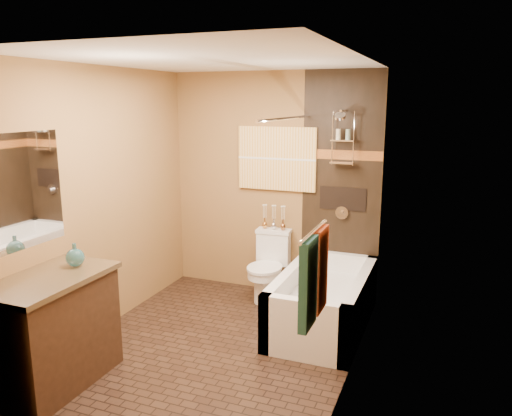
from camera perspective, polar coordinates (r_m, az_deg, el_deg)
The scene contains 23 objects.
floor at distance 4.71m, azimuth -4.50°, elevation -15.46°, with size 3.00×3.00×0.00m, color black.
wall_left at distance 4.91m, azimuth -17.44°, elevation 0.70°, with size 0.02×3.00×2.50m, color olive.
wall_right at distance 3.91m, azimuth 11.23°, elevation -1.85°, with size 0.02×3.00×2.50m, color olive.
wall_back at distance 5.63m, azimuth 1.96°, elevation 2.67°, with size 2.40×0.02×2.50m, color olive.
wall_front at distance 3.05m, azimuth -17.37°, elevation -6.19°, with size 2.40×0.02×2.50m, color olive.
ceiling at distance 4.18m, azimuth -5.10°, elevation 16.51°, with size 3.00×3.00×0.00m, color silver.
alcove_tile_back at distance 5.42m, azimuth 9.68°, elevation 2.12°, with size 0.85×0.01×2.50m, color black.
alcove_tile_right at distance 4.63m, azimuth 12.78°, elevation 0.28°, with size 0.01×1.50×2.50m, color black.
mosaic_band_back at distance 5.35m, azimuth 9.80°, elevation 6.00°, with size 0.85×0.01×0.10m, color brown.
mosaic_band_right at distance 4.57m, azimuth 12.87°, elevation 4.83°, with size 0.01×1.50×0.10m, color brown.
alcove_niche at distance 5.42m, azimuth 9.88°, elevation 1.05°, with size 0.50×0.01×0.25m, color black.
shower_fixtures at distance 5.25m, azimuth 9.86°, elevation 6.38°, with size 0.24×0.33×1.16m.
curtain_rod at distance 4.72m, azimuth 3.59°, elevation 10.21°, with size 0.03×0.03×1.55m, color silver.
towel_bar at distance 2.87m, azimuth 6.60°, elevation -2.67°, with size 0.02×0.02×0.55m, color silver.
towel_teal at distance 2.83m, azimuth 5.97°, elevation -8.61°, with size 0.05×0.22×0.52m, color navy.
towel_rust at distance 3.07m, azimuth 7.29°, elevation -6.98°, with size 0.05×0.22×0.52m, color maroon.
sunset_painting at distance 5.55m, azimuth 2.40°, elevation 5.66°, with size 0.90×0.04×0.70m, color gold.
vanity_mirror at distance 4.15m, azimuth -26.16°, elevation 1.47°, with size 0.01×1.00×0.90m, color white.
bathtub at distance 5.01m, azimuth 7.75°, elevation -10.97°, with size 0.80×1.50×0.55m.
toilet at distance 5.57m, azimuth 1.42°, elevation -6.62°, with size 0.40×0.58×0.76m.
vanity at distance 4.27m, azimuth -22.35°, elevation -12.80°, with size 0.61×1.00×0.89m.
teal_bottle at distance 4.23m, azimuth -19.99°, elevation -5.08°, with size 0.15×0.15×0.23m, color #23626A, non-canonical shape.
bud_vases at distance 5.58m, azimuth 2.05°, elevation -0.99°, with size 0.28×0.06×0.27m.
Camera 1 is at (1.85, -3.74, 2.18)m, focal length 35.00 mm.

